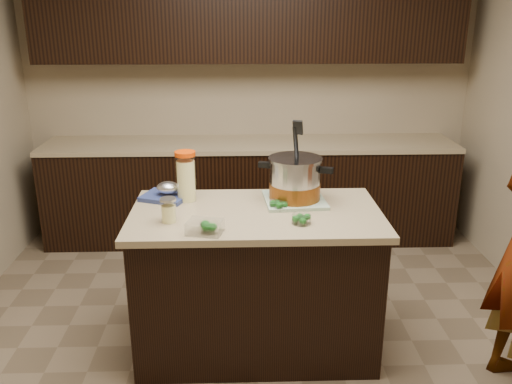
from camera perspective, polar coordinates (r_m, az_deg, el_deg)
ground_plane at (r=3.57m, az=0.00°, el=-15.66°), size 4.00×4.00×0.00m
room_shell at (r=2.96m, az=0.00°, el=12.84°), size 4.04×4.04×2.72m
back_cabinets at (r=4.80m, az=-0.67°, el=5.86°), size 3.60×0.63×2.33m
island at (r=3.34m, az=0.00°, el=-9.26°), size 1.46×0.81×0.90m
dish_towel at (r=3.32m, az=4.06°, el=-0.83°), size 0.39×0.39×0.02m
stock_pot at (r=3.28m, az=4.11°, el=1.12°), size 0.44×0.42×0.46m
lemonade_pitcher at (r=3.31m, az=-7.38°, el=1.45°), size 0.16×0.16×0.30m
mason_jar at (r=3.02m, az=-9.20°, el=-1.96°), size 0.11×0.11×0.15m
broccoli_tub_left at (r=3.18m, az=2.40°, el=-1.43°), size 0.14×0.14×0.05m
broccoli_tub_right at (r=2.98m, az=4.79°, el=-2.91°), size 0.12×0.12×0.05m
broccoli_tub_rect at (r=2.86m, az=-5.39°, el=-3.76°), size 0.21×0.17×0.07m
blue_tray at (r=3.39m, az=-9.41°, el=-0.13°), size 0.33×0.30×0.10m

